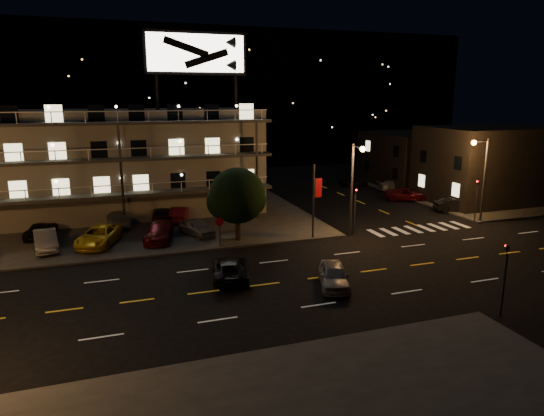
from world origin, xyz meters
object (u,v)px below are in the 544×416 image
object	(u,v)px
road_car_east	(334,275)
road_car_west	(230,269)
lot_car_4	(197,227)
side_car_0	(456,205)
lot_car_7	(118,219)
lot_car_2	(99,236)
tree	(237,197)

from	to	relation	value
road_car_east	road_car_west	size ratio (longest dim) A/B	0.88
lot_car_4	side_car_0	distance (m)	27.35
lot_car_7	side_car_0	distance (m)	34.05
lot_car_7	side_car_0	xyz separation A→B (m)	(33.71, -4.82, -0.16)
lot_car_2	lot_car_4	xyz separation A→B (m)	(7.97, 0.36, -0.07)
road_car_west	lot_car_7	bearing A→B (deg)	-55.09
lot_car_4	road_car_west	xyz separation A→B (m)	(0.32, -10.53, -0.14)
tree	road_car_east	world-z (taller)	tree
side_car_0	road_car_west	size ratio (longest dim) A/B	0.86
lot_car_7	side_car_0	size ratio (longest dim) A/B	1.16
lot_car_7	lot_car_2	bearing A→B (deg)	69.22
lot_car_4	lot_car_7	size ratio (longest dim) A/B	0.81
tree	lot_car_7	distance (m)	12.44
tree	lot_car_4	distance (m)	4.86
tree	side_car_0	bearing A→B (deg)	6.78
tree	side_car_0	size ratio (longest dim) A/B	1.42
lot_car_4	road_car_east	world-z (taller)	lot_car_4
lot_car_4	lot_car_7	distance (m)	8.22
side_car_0	road_car_east	distance (m)	25.53
side_car_0	road_car_west	xyz separation A→B (m)	(-27.02, -10.92, -0.01)
road_car_east	lot_car_4	bearing A→B (deg)	133.96
tree	road_car_east	size ratio (longest dim) A/B	1.39
tree	lot_car_4	bearing A→B (deg)	139.63
lot_car_2	lot_car_7	xyz separation A→B (m)	(1.60, 5.56, -0.03)
lot_car_2	side_car_0	distance (m)	35.32
lot_car_7	road_car_east	distance (m)	22.98
side_car_0	road_car_west	distance (m)	29.14
lot_car_7	lot_car_4	bearing A→B (deg)	136.06
lot_car_4	side_car_0	xyz separation A→B (m)	(27.34, 0.39, -0.12)
road_car_east	lot_car_2	bearing A→B (deg)	156.08
tree	lot_car_2	world-z (taller)	tree
lot_car_2	road_car_east	size ratio (longest dim) A/B	1.24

